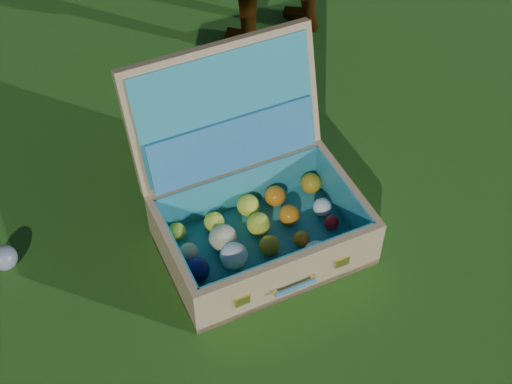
% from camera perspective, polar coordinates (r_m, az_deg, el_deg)
% --- Properties ---
extents(ground, '(60.00, 60.00, 0.00)m').
position_cam_1_polar(ground, '(2.00, -5.07, -4.57)').
color(ground, '#215114').
rests_on(ground, ground).
extents(stray_ball, '(0.07, 0.07, 0.07)m').
position_cam_1_polar(stray_ball, '(2.04, -19.51, -4.99)').
color(stray_ball, teal).
rests_on(stray_ball, ground).
extents(suitcase, '(0.61, 0.57, 0.50)m').
position_cam_1_polar(suitcase, '(1.92, -0.51, -0.34)').
color(suitcase, tan).
rests_on(suitcase, ground).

